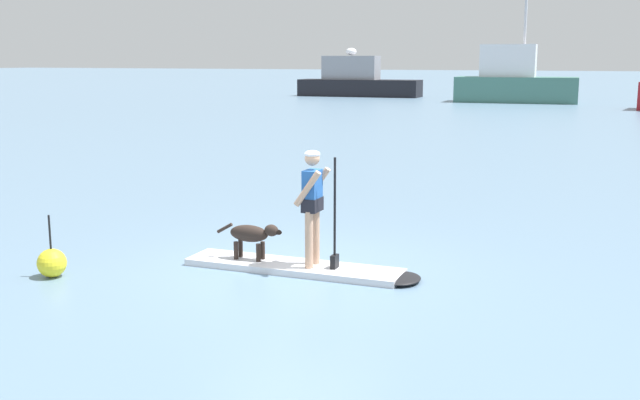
# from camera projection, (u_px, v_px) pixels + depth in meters

# --- Properties ---
(ground_plane) EXTENTS (400.00, 400.00, 0.00)m
(ground_plane) POSITION_uv_depth(u_px,v_px,m) (293.00, 270.00, 11.32)
(ground_plane) COLOR slate
(paddleboard) EXTENTS (3.63, 0.86, 0.10)m
(paddleboard) POSITION_uv_depth(u_px,v_px,m) (308.00, 268.00, 11.23)
(paddleboard) COLOR silver
(paddleboard) RESTS_ON ground_plane
(person_paddler) EXTENTS (0.61, 0.49, 1.72)m
(person_paddler) POSITION_uv_depth(u_px,v_px,m) (313.00, 200.00, 11.01)
(person_paddler) COLOR tan
(person_paddler) RESTS_ON paddleboard
(dog) EXTENTS (1.10, 0.24, 0.57)m
(dog) POSITION_uv_depth(u_px,v_px,m) (252.00, 235.00, 11.48)
(dog) COLOR #2D231E
(dog) RESTS_ON paddleboard
(moored_boat_center) EXTENTS (10.39, 3.12, 4.01)m
(moored_boat_center) POSITION_uv_depth(u_px,v_px,m) (357.00, 81.00, 63.34)
(moored_boat_center) COLOR black
(moored_boat_center) RESTS_ON ground_plane
(moored_boat_port) EXTENTS (8.80, 3.88, 10.21)m
(moored_boat_port) POSITION_uv_depth(u_px,v_px,m) (514.00, 81.00, 54.59)
(moored_boat_port) COLOR #3F7266
(moored_boat_port) RESTS_ON ground_plane
(marker_buoy) EXTENTS (0.42, 0.42, 0.92)m
(marker_buoy) POSITION_uv_depth(u_px,v_px,m) (52.00, 263.00, 10.93)
(marker_buoy) COLOR yellow
(marker_buoy) RESTS_ON ground_plane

